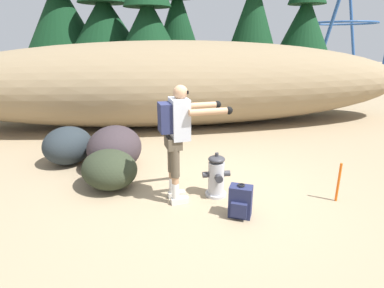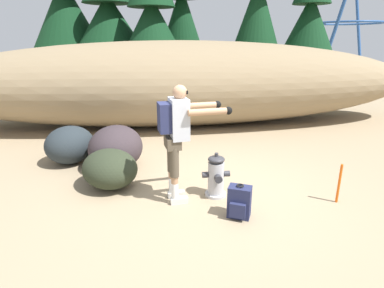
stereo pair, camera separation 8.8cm
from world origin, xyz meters
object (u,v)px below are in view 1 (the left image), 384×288
at_px(utility_worker, 179,130).
at_px(spare_backpack, 240,202).
at_px(boulder_large, 109,169).
at_px(boulder_small, 115,148).
at_px(fire_hydrant, 216,176).
at_px(survey_stake, 339,182).
at_px(boulder_mid, 68,145).

bearing_deg(utility_worker, spare_backpack, -44.57).
bearing_deg(boulder_large, boulder_small, 87.86).
relative_size(fire_hydrant, survey_stake, 1.15).
height_order(spare_backpack, survey_stake, survey_stake).
bearing_deg(boulder_small, boulder_mid, 155.74).
relative_size(fire_hydrant, spare_backpack, 1.47).
relative_size(boulder_small, survey_stake, 1.93).
xyz_separation_m(fire_hydrant, spare_backpack, (0.19, -0.65, -0.10)).
xyz_separation_m(boulder_large, survey_stake, (3.37, -0.99, -0.01)).
bearing_deg(fire_hydrant, utility_worker, -173.20).
xyz_separation_m(utility_worker, survey_stake, (2.30, -0.38, -0.79)).
bearing_deg(boulder_mid, survey_stake, -27.23).
bearing_deg(boulder_small, survey_stake, -28.01).
bearing_deg(boulder_small, boulder_large, -92.14).
distance_m(boulder_mid, boulder_small, 1.00).
bearing_deg(utility_worker, boulder_large, 142.69).
xyz_separation_m(boulder_large, boulder_small, (0.03, 0.78, 0.10)).
relative_size(fire_hydrant, boulder_large, 0.70).
bearing_deg(boulder_small, utility_worker, -53.52).
distance_m(fire_hydrant, boulder_small, 2.09).
distance_m(boulder_large, boulder_mid, 1.49).
bearing_deg(boulder_large, spare_backpack, -33.25).
xyz_separation_m(utility_worker, boulder_large, (-1.06, 0.62, -0.78)).
xyz_separation_m(spare_backpack, boulder_large, (-1.82, 1.19, 0.09)).
distance_m(fire_hydrant, boulder_large, 1.72).
xyz_separation_m(fire_hydrant, utility_worker, (-0.57, -0.07, 0.78)).
height_order(boulder_large, boulder_mid, boulder_mid).
height_order(spare_backpack, boulder_small, boulder_small).
height_order(fire_hydrant, boulder_mid, boulder_mid).
bearing_deg(spare_backpack, survey_stake, 122.99).
bearing_deg(boulder_large, boulder_mid, 126.52).
relative_size(boulder_large, boulder_mid, 1.03).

